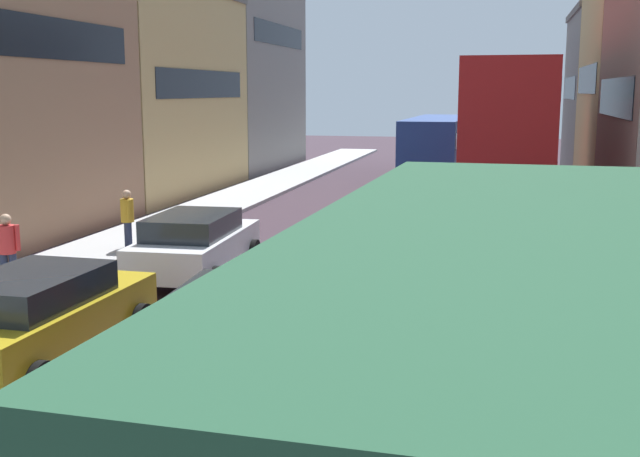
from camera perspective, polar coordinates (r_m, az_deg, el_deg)
sidewalk_left at (r=24.70m, az=-10.88°, el=0.28°), size 2.60×64.00×0.14m
lane_stripe_left at (r=23.12m, az=0.50°, el=-0.36°), size 0.16×60.00×0.01m
lane_stripe_right at (r=22.62m, az=8.92°, el=-0.72°), size 0.16×60.00×0.01m
building_row_left at (r=29.96m, az=-17.87°, el=11.66°), size 7.20×43.90×13.19m
removalist_box_truck at (r=5.29m, az=16.16°, el=-15.04°), size 2.88×7.77×3.58m
sedan_centre_lane_second at (r=11.06m, az=-6.15°, el=-7.82°), size 2.29×4.41×1.49m
wagon_left_lane_second at (r=12.70m, az=-19.93°, el=-6.02°), size 2.11×4.33×1.49m
hatchback_centre_lane_third at (r=16.23m, az=1.80°, el=-1.99°), size 2.13×4.33×1.49m
sedan_left_lane_third at (r=17.70m, az=-9.12°, el=-1.11°), size 2.23×4.38×1.49m
sedan_right_lane_behind_truck at (r=12.43m, az=13.79°, el=-6.05°), size 2.11×4.32×1.49m
wagon_right_lane_far at (r=18.33m, az=13.77°, el=-0.89°), size 2.15×4.34×1.49m
bus_mid_queue_primary at (r=25.56m, az=13.86°, el=6.72°), size 3.02×10.57×5.06m
bus_far_queue_secondary at (r=38.68m, az=8.59°, el=6.34°), size 2.91×10.53×2.90m
pedestrian_near_kerb at (r=17.56m, az=-21.91°, el=-1.30°), size 0.51×0.34×1.66m
pedestrian_mid_sidewalk at (r=20.83m, az=-13.91°, el=0.82°), size 0.38×0.44×1.66m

